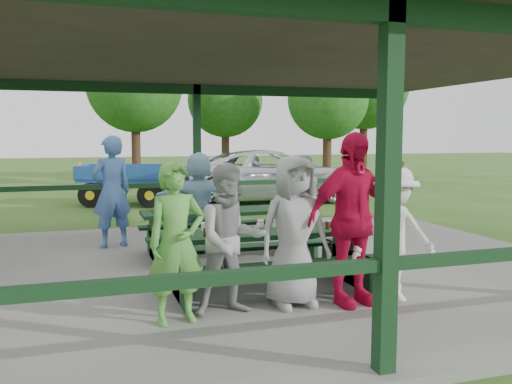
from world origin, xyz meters
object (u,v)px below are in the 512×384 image
object	(u,v)px
contestant_grey_mid	(294,231)
spectator_lblue	(199,199)
contestant_grey_left	(231,240)
spectator_grey	(302,197)
picnic_table_near	(265,252)
farm_trailer	(126,184)
pickup_truck	(272,176)
spectator_blue	(112,192)
contestant_green	(177,243)
contestant_white_fedora	(394,234)
picnic_table_far	(230,226)
contestant_red	(351,219)

from	to	relation	value
contestant_grey_mid	spectator_lblue	bearing A→B (deg)	91.74
contestant_grey_left	spectator_grey	world-z (taller)	contestant_grey_left
picnic_table_near	farm_trailer	bearing A→B (deg)	95.60
spectator_grey	pickup_truck	distance (m)	6.71
spectator_blue	contestant_grey_mid	bearing A→B (deg)	96.12
contestant_green	contestant_white_fedora	world-z (taller)	contestant_green
contestant_white_fedora	spectator_blue	size ratio (longest dim) A/B	0.85
spectator_blue	pickup_truck	distance (m)	8.02
picnic_table_far	pickup_truck	size ratio (longest dim) A/B	0.49
contestant_red	farm_trailer	size ratio (longest dim) A/B	0.55
contestant_grey_mid	farm_trailer	bearing A→B (deg)	92.09
contestant_green	contestant_red	size ratio (longest dim) A/B	0.84
contestant_green	contestant_grey_left	xyz separation A→B (m)	(0.60, 0.11, -0.02)
contestant_green	spectator_lblue	xyz separation A→B (m)	(1.02, 3.81, -0.01)
contestant_red	spectator_lblue	size ratio (longest dim) A/B	1.20
contestant_green	spectator_grey	bearing A→B (deg)	43.24
pickup_truck	farm_trailer	size ratio (longest dim) A/B	1.59
contestant_green	spectator_grey	size ratio (longest dim) A/B	1.06
spectator_lblue	pickup_truck	world-z (taller)	spectator_lblue
picnic_table_far	spectator_lblue	size ratio (longest dim) A/B	1.69
picnic_table_near	contestant_red	size ratio (longest dim) A/B	1.32
picnic_table_near	spectator_lblue	distance (m)	2.92
contestant_red	farm_trailer	world-z (taller)	contestant_red
contestant_green	spectator_grey	distance (m)	4.87
picnic_table_near	contestant_white_fedora	xyz separation A→B (m)	(1.26, -0.94, 0.32)
contestant_green	spectator_blue	xyz separation A→B (m)	(-0.44, 4.17, 0.13)
picnic_table_far	farm_trailer	size ratio (longest dim) A/B	0.78
contestant_green	farm_trailer	xyz separation A→B (m)	(0.30, 10.84, -0.31)
picnic_table_near	contestant_green	bearing A→B (deg)	-144.37
contestant_grey_mid	farm_trailer	xyz separation A→B (m)	(-1.06, 10.68, -0.34)
contestant_grey_left	contestant_grey_mid	distance (m)	0.76
contestant_green	pickup_truck	size ratio (longest dim) A/B	0.29
contestant_white_fedora	farm_trailer	world-z (taller)	contestant_white_fedora
spectator_blue	farm_trailer	size ratio (longest dim) A/B	0.54
contestant_grey_mid	contestant_red	world-z (taller)	contestant_red
contestant_green	spectator_blue	size ratio (longest dim) A/B	0.86
contestant_green	pickup_truck	distance (m)	11.35
contestant_green	spectator_lblue	distance (m)	3.94
picnic_table_far	contestant_grey_left	distance (m)	2.92
picnic_table_near	contestant_grey_left	size ratio (longest dim) A/B	1.61
spectator_blue	picnic_table_near	bearing A→B (deg)	99.73
contestant_green	pickup_truck	bearing A→B (deg)	56.82
spectator_grey	contestant_white_fedora	bearing A→B (deg)	86.28
contestant_grey_left	pickup_truck	distance (m)	11.01
picnic_table_far	pickup_truck	xyz separation A→B (m)	(3.33, 7.42, 0.22)
contestant_grey_left	farm_trailer	bearing A→B (deg)	88.76
contestant_red	contestant_white_fedora	bearing A→B (deg)	-13.42
contestant_grey_left	spectator_blue	xyz separation A→B (m)	(-1.04, 4.06, 0.15)
contestant_red	contestant_white_fedora	distance (m)	0.57
contestant_white_fedora	pickup_truck	bearing A→B (deg)	86.36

